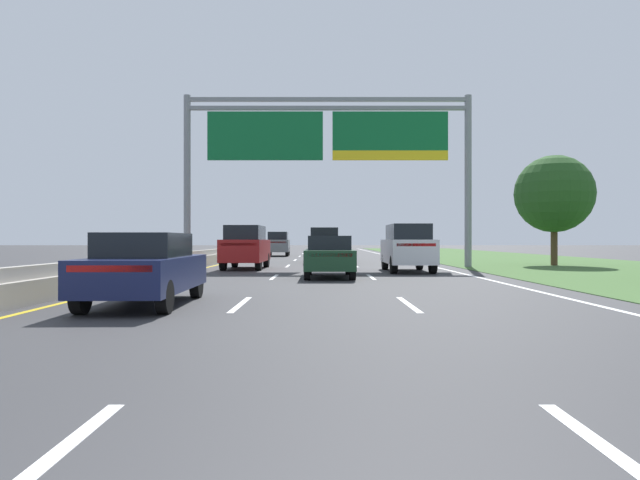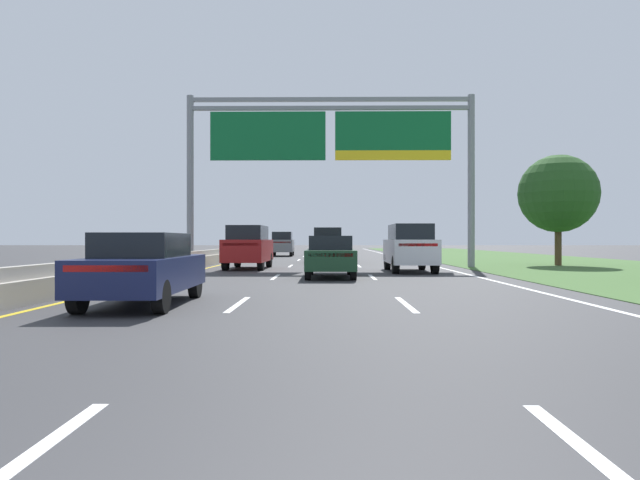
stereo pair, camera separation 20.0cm
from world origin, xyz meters
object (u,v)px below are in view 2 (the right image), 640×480
object	(u,v)px
pickup_truck_black	(328,245)
roadside_tree_mid	(558,194)
car_red_left_lane_suv	(248,246)
car_white_right_lane_suv	(410,247)
overhead_sign_gantry	(330,144)
car_grey_left_lane_suv	(282,244)
car_darkgreen_centre_lane_sedan	(330,256)
car_navy_left_lane_sedan	(143,268)

from	to	relation	value
pickup_truck_black	roadside_tree_mid	world-z (taller)	roadside_tree_mid
car_red_left_lane_suv	car_white_right_lane_suv	xyz separation A→B (m)	(7.54, -2.37, 0.00)
pickup_truck_black	car_red_left_lane_suv	xyz separation A→B (m)	(-3.90, -7.71, 0.02)
overhead_sign_gantry	car_white_right_lane_suv	world-z (taller)	overhead_sign_gantry
overhead_sign_gantry	roadside_tree_mid	xyz separation A→B (m)	(12.52, 1.67, -2.47)
overhead_sign_gantry	roadside_tree_mid	distance (m)	12.87
overhead_sign_gantry	roadside_tree_mid	size ratio (longest dim) A/B	2.47
roadside_tree_mid	car_red_left_lane_suv	bearing A→B (deg)	-168.21
pickup_truck_black	car_white_right_lane_suv	distance (m)	10.72
pickup_truck_black	roadside_tree_mid	xyz separation A→B (m)	(12.64, -4.26, 2.88)
car_grey_left_lane_suv	car_white_right_lane_suv	bearing A→B (deg)	-163.79
overhead_sign_gantry	pickup_truck_black	world-z (taller)	overhead_sign_gantry
car_grey_left_lane_suv	pickup_truck_black	bearing A→B (deg)	-165.54
roadside_tree_mid	pickup_truck_black	bearing A→B (deg)	161.39
pickup_truck_black	car_red_left_lane_suv	world-z (taller)	pickup_truck_black
pickup_truck_black	overhead_sign_gantry	bearing A→B (deg)	-179.91
car_white_right_lane_suv	car_darkgreen_centre_lane_sedan	distance (m)	5.20
car_navy_left_lane_sedan	roadside_tree_mid	bearing A→B (deg)	-42.89
overhead_sign_gantry	car_navy_left_lane_sedan	xyz separation A→B (m)	(-4.20, -16.97, -5.60)
car_red_left_lane_suv	car_white_right_lane_suv	distance (m)	7.91
car_red_left_lane_suv	roadside_tree_mid	distance (m)	17.14
car_white_right_lane_suv	car_navy_left_lane_sedan	world-z (taller)	car_white_right_lane_suv
overhead_sign_gantry	car_grey_left_lane_suv	world-z (taller)	overhead_sign_gantry
roadside_tree_mid	car_white_right_lane_suv	bearing A→B (deg)	-147.10
pickup_truck_black	car_grey_left_lane_suv	world-z (taller)	pickup_truck_black
car_white_right_lane_suv	car_grey_left_lane_suv	bearing A→B (deg)	17.59
car_darkgreen_centre_lane_sedan	overhead_sign_gantry	bearing A→B (deg)	-0.26
car_red_left_lane_suv	car_white_right_lane_suv	bearing A→B (deg)	-106.46
overhead_sign_gantry	pickup_truck_black	xyz separation A→B (m)	(-0.13, 5.93, -5.34)
pickup_truck_black	car_grey_left_lane_suv	xyz separation A→B (m)	(-3.94, 13.98, 0.02)
overhead_sign_gantry	car_navy_left_lane_sedan	distance (m)	18.36
car_red_left_lane_suv	car_white_right_lane_suv	size ratio (longest dim) A/B	1.01
pickup_truck_black	roadside_tree_mid	size ratio (longest dim) A/B	0.89
car_navy_left_lane_sedan	overhead_sign_gantry	bearing A→B (deg)	-14.91
car_grey_left_lane_suv	car_darkgreen_centre_lane_sedan	bearing A→B (deg)	-173.07
overhead_sign_gantry	car_grey_left_lane_suv	bearing A→B (deg)	101.55
car_red_left_lane_suv	car_darkgreen_centre_lane_sedan	size ratio (longest dim) A/B	1.07
car_white_right_lane_suv	car_navy_left_lane_sedan	distance (m)	14.96
car_grey_left_lane_suv	car_navy_left_lane_sedan	bearing A→B (deg)	178.52
car_red_left_lane_suv	car_darkgreen_centre_lane_sedan	bearing A→B (deg)	-146.09
overhead_sign_gantry	car_navy_left_lane_sedan	size ratio (longest dim) A/B	3.40
car_grey_left_lane_suv	roadside_tree_mid	bearing A→B (deg)	-139.00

